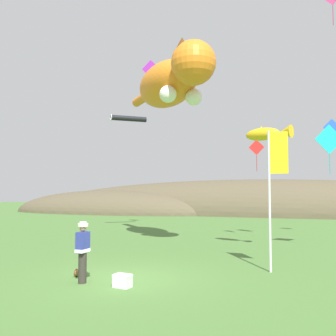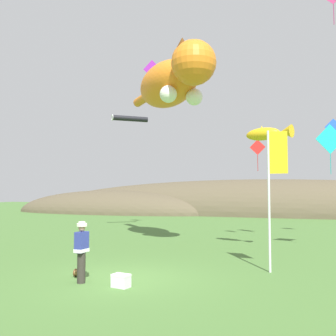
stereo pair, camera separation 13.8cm
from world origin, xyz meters
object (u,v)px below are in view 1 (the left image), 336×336
kite_diamond_red (257,148)px  kite_diamond_blue (332,128)px  kite_tube_streamer (128,119)px  festival_attendant (83,250)px  kite_giant_cat (172,82)px  kite_spool (78,273)px  kite_fish_windsock (267,134)px  kite_diamond_teal (329,140)px  kite_diamond_violet (151,69)px  festival_banner_pole (274,179)px  picnic_cooler (122,281)px

kite_diamond_red → kite_diamond_blue: bearing=29.2°
kite_tube_streamer → kite_diamond_blue: size_ratio=1.16×
festival_attendant → kite_giant_cat: (0.10, 7.66, 7.11)m
kite_spool → kite_fish_windsock: 9.86m
festival_attendant → kite_diamond_teal: bearing=49.6°
kite_diamond_violet → kite_diamond_teal: bearing=-25.1°
kite_diamond_red → festival_attendant: bearing=-107.8°
festival_banner_pole → kite_diamond_teal: size_ratio=2.11×
festival_banner_pole → kite_diamond_red: kite_diamond_red is taller
picnic_cooler → kite_tube_streamer: size_ratio=0.25×
festival_banner_pole → kite_diamond_blue: 11.23m
picnic_cooler → kite_diamond_teal: (5.92, 8.53, 4.77)m
kite_spool → kite_giant_cat: 10.62m
kite_diamond_violet → kite_diamond_teal: (10.72, -5.03, -5.97)m
kite_tube_streamer → festival_attendant: bearing=-69.1°
festival_attendant → kite_diamond_teal: kite_diamond_teal is taller
kite_fish_windsock → kite_tube_streamer: size_ratio=1.00×
festival_attendant → kite_fish_windsock: 9.63m
kite_giant_cat → kite_diamond_blue: 9.96m
kite_diamond_violet → kite_diamond_red: bearing=-15.2°
kite_diamond_blue → kite_diamond_red: (-4.03, -2.25, -1.26)m
festival_attendant → kite_spool: festival_attendant is taller
kite_tube_streamer → kite_diamond_teal: bearing=-22.3°
kite_spool → kite_diamond_teal: size_ratio=0.11×
kite_diamond_violet → picnic_cooler: bearing=-70.5°
festival_banner_pole → kite_diamond_teal: (2.06, 5.12, 1.88)m
kite_fish_windsock → kite_diamond_teal: size_ratio=0.98×
kite_giant_cat → kite_diamond_blue: bearing=38.9°
picnic_cooler → kite_diamond_violet: (-4.80, 13.55, 10.74)m
kite_giant_cat → kite_fish_windsock: size_ratio=3.06×
picnic_cooler → kite_diamond_teal: 11.43m
festival_banner_pole → kite_diamond_red: 8.56m
kite_diamond_red → kite_diamond_teal: (3.53, -3.07, -0.10)m
festival_banner_pole → kite_tube_streamer: kite_tube_streamer is taller
kite_giant_cat → kite_diamond_teal: (7.13, 0.84, -3.11)m
kite_giant_cat → kite_diamond_teal: bearing=6.7°
festival_banner_pole → kite_diamond_red: size_ratio=2.66×
kite_spool → kite_diamond_teal: (7.81, 7.85, 4.83)m
kite_giant_cat → kite_tube_streamer: size_ratio=3.08×
kite_giant_cat → festival_banner_pole: bearing=-40.2°
festival_attendant → kite_diamond_red: bearing=72.2°
kite_diamond_red → kite_diamond_teal: size_ratio=0.79×
picnic_cooler → festival_banner_pole: bearing=41.4°
kite_fish_windsock → festival_banner_pole: bearing=-82.5°
picnic_cooler → kite_diamond_blue: bearing=65.1°
kite_spool → kite_diamond_blue: bearing=57.8°
festival_banner_pole → kite_fish_windsock: bearing=97.5°
kite_spool → picnic_cooler: bearing=-19.6°
kite_spool → kite_diamond_teal: bearing=45.2°
kite_diamond_violet → kite_diamond_blue: (11.22, 0.30, -4.61)m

